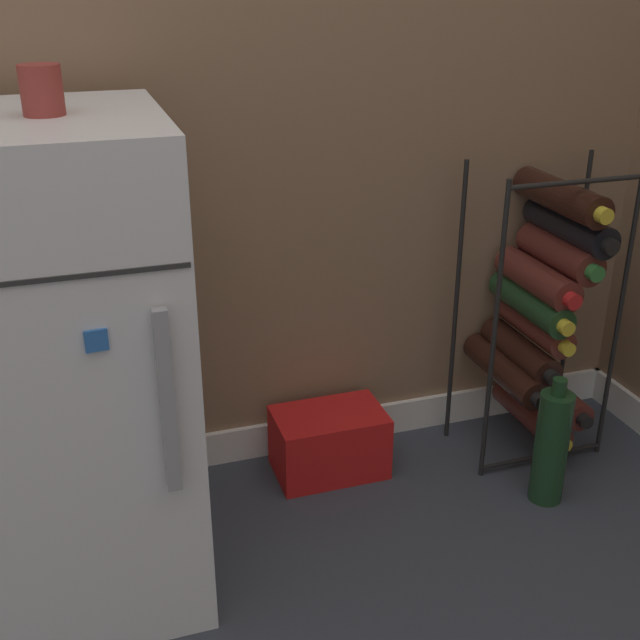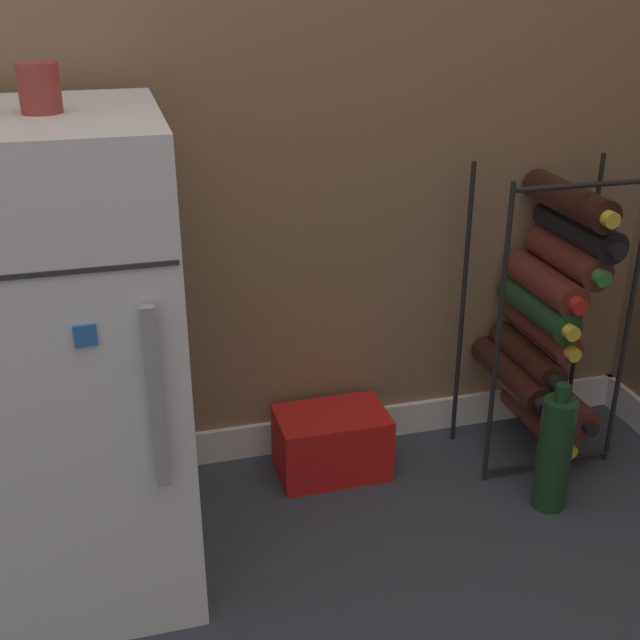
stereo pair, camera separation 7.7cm
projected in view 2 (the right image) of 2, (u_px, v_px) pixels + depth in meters
The scene contains 6 objects.
ground_plane at pixel (333, 635), 1.53m from camera, with size 14.00×14.00×0.00m, color #333842.
mini_fridge at pixel (31, 368), 1.52m from camera, with size 0.56×0.53×0.95m.
wine_rack at pixel (548, 314), 1.96m from camera, with size 0.35×0.33×0.76m.
soda_box at pixel (332, 442), 2.00m from camera, with size 0.27×0.17×0.16m.
fridge_top_cup at pixel (39, 88), 1.32m from camera, with size 0.07×0.07×0.08m.
loose_bottle_floor at pixel (554, 453), 1.85m from camera, with size 0.08×0.08×0.32m.
Camera 2 is at (-0.33, -1.11, 1.18)m, focal length 45.00 mm.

